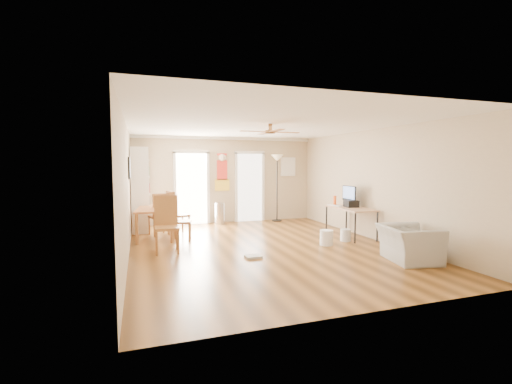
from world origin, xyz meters
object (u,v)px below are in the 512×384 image
object	(u,v)px
dining_chair_right_b	(182,219)
computer_desk	(350,222)
dining_chair_far	(159,214)
wastebasket_b	(327,238)
bookshelf	(140,190)
printer	(351,204)
dining_chair_near	(167,225)
armchair	(409,244)
trash_can	(220,213)
dining_chair_right_a	(178,213)
torchiere_lamp	(277,188)
wastebasket_a	(346,235)
dining_table	(157,223)

from	to	relation	value
dining_chair_right_b	computer_desk	bearing A→B (deg)	-90.70
dining_chair_far	wastebasket_b	world-z (taller)	dining_chair_far
bookshelf	printer	xyz separation A→B (m)	(4.96, -2.35, -0.30)
dining_chair_near	armchair	distance (m)	4.65
trash_can	printer	distance (m)	3.88
armchair	dining_chair_right_a	bearing A→B (deg)	56.26
dining_chair_near	dining_chair_far	xyz separation A→B (m)	(-0.05, 1.89, -0.04)
torchiere_lamp	wastebasket_a	size ratio (longest dim) A/B	7.44
computer_desk	wastebasket_b	size ratio (longest dim) A/B	4.05
torchiere_lamp	wastebasket_b	xyz separation A→B (m)	(-0.18, -3.39, -0.87)
dining_table	wastebasket_b	size ratio (longest dim) A/B	4.37
dining_table	torchiere_lamp	xyz separation A→B (m)	(3.70, 1.39, 0.67)
dining_chair_near	wastebasket_b	size ratio (longest dim) A/B	3.42
printer	dining_chair_far	bearing A→B (deg)	168.55
dining_chair_right_b	torchiere_lamp	world-z (taller)	torchiere_lamp
dining_chair_near	computer_desk	bearing A→B (deg)	3.46
dining_chair_right_b	dining_chair_far	world-z (taller)	dining_chair_far
dining_chair_far	dining_chair_right_b	bearing A→B (deg)	103.03
trash_can	printer	xyz separation A→B (m)	(2.73, -2.71, 0.49)
torchiere_lamp	computer_desk	xyz separation A→B (m)	(0.81, -2.81, -0.68)
dining_chair_right_b	computer_desk	size ratio (longest dim) A/B	0.74
dining_chair_right_a	bookshelf	bearing A→B (deg)	30.39
armchair	computer_desk	bearing A→B (deg)	6.48
dining_chair_right_b	wastebasket_b	size ratio (longest dim) A/B	3.00
dining_chair_right_b	trash_can	xyz separation A→B (m)	(1.32, 1.92, -0.18)
computer_desk	printer	bearing A→B (deg)	52.62
computer_desk	trash_can	bearing A→B (deg)	133.00
dining_chair_right_a	trash_can	distance (m)	1.79
dining_chair_right_a	dining_chair_near	size ratio (longest dim) A/B	0.97
computer_desk	dining_table	bearing A→B (deg)	162.53
dining_chair_right_b	wastebasket_b	distance (m)	3.34
dining_chair_right_b	dining_chair_near	bearing A→B (deg)	170.57
bookshelf	computer_desk	distance (m)	5.51
wastebasket_b	dining_chair_near	bearing A→B (deg)	172.71
armchair	printer	bearing A→B (deg)	4.59
wastebasket_a	armchair	distance (m)	1.85
bookshelf	wastebasket_b	size ratio (longest dim) A/B	6.65
trash_can	printer	world-z (taller)	printer
dining_chair_far	trash_can	size ratio (longest dim) A/B	1.64
bookshelf	wastebasket_b	bearing A→B (deg)	-52.89
dining_chair_right_a	trash_can	size ratio (longest dim) A/B	1.72
printer	wastebasket_a	world-z (taller)	printer
dining_chair_far	torchiere_lamp	distance (m)	3.81
printer	torchiere_lamp	bearing A→B (deg)	116.77
dining_chair_far	dining_table	bearing A→B (deg)	60.06
dining_chair_right_a	printer	size ratio (longest dim) A/B	3.35
dining_chair_right_a	trash_can	bearing A→B (deg)	-66.04
torchiere_lamp	armchair	distance (m)	5.09
dining_chair_right_a	torchiere_lamp	distance (m)	3.39
trash_can	wastebasket_b	world-z (taller)	trash_can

